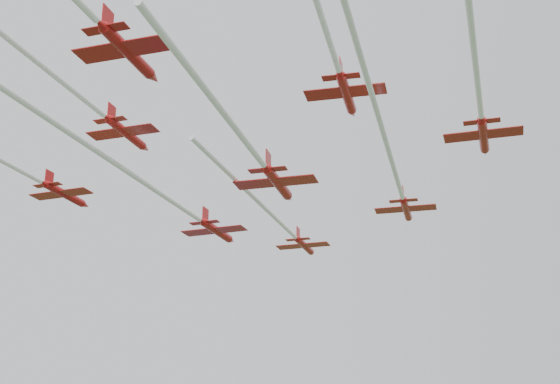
{
  "coord_description": "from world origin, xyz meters",
  "views": [
    {
      "loc": [
        -6.49,
        -96.74,
        22.61
      ],
      "look_at": [
        5.72,
        -5.79,
        55.27
      ],
      "focal_mm": 50.0,
      "sensor_mm": 36.0,
      "label": 1
    }
  ],
  "objects": [
    {
      "name": "jet_row3_mid",
      "position": [
        1.4,
        -18.81,
        54.69
      ],
      "size": [
        20.11,
        43.04,
        2.94
      ],
      "rotation": [
        0.0,
        0.0,
        -0.39
      ],
      "color": "#B21213"
    },
    {
      "name": "jet_row4_left",
      "position": [
        -20.19,
        -33.69,
        56.85
      ],
      "size": [
        28.55,
        56.88,
        2.34
      ],
      "rotation": [
        0.0,
        0.0,
        -0.44
      ],
      "color": "#B21213"
    },
    {
      "name": "jet_row4_right",
      "position": [
        4.91,
        -41.23,
        56.7
      ],
      "size": [
        18.85,
        45.03,
        2.34
      ],
      "rotation": [
        0.0,
        0.0,
        -0.36
      ],
      "color": "#B21213"
    },
    {
      "name": "jet_lead",
      "position": [
        7.74,
        6.71,
        54.91
      ],
      "size": [
        22.42,
        44.76,
        2.43
      ],
      "rotation": [
        0.0,
        0.0,
        -0.44
      ],
      "color": "#B21213"
    },
    {
      "name": "jet_row3_right",
      "position": [
        22.22,
        -30.71,
        57.24
      ],
      "size": [
        20.53,
        42.29,
        2.55
      ],
      "rotation": [
        0.0,
        0.0,
        -0.42
      ],
      "color": "#B21213"
    },
    {
      "name": "jet_row2_left",
      "position": [
        -8.3,
        -6.31,
        53.74
      ],
      "size": [
        29.24,
        54.04,
        2.7
      ],
      "rotation": [
        0.0,
        0.0,
        -0.47
      ],
      "color": "#B21213"
    },
    {
      "name": "jet_row2_right",
      "position": [
        15.87,
        -20.66,
        54.42
      ],
      "size": [
        25.78,
        60.55,
        2.35
      ],
      "rotation": [
        0.0,
        0.0,
        -0.37
      ],
      "color": "#B21213"
    }
  ]
}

